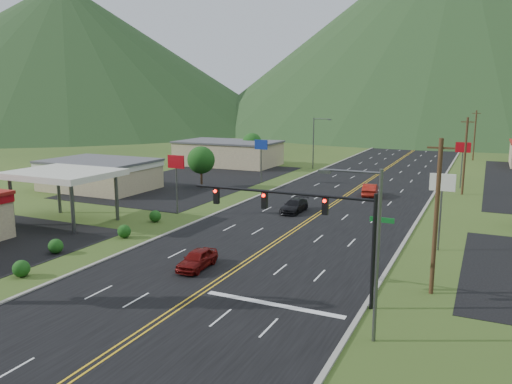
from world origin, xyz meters
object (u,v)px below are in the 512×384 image
at_px(streetlight_east, 372,244).
at_px(car_red_near, 197,260).
at_px(gas_canopy, 63,175).
at_px(car_red_far, 370,190).
at_px(streetlight_west, 315,140).
at_px(car_dark_mid, 294,206).
at_px(traffic_signal, 309,215).

relative_size(streetlight_east, car_red_near, 2.16).
relative_size(streetlight_east, gas_canopy, 0.90).
distance_m(gas_canopy, car_red_far, 36.67).
height_order(streetlight_east, streetlight_west, same).
height_order(streetlight_west, car_red_near, streetlight_west).
xyz_separation_m(car_dark_mid, car_red_far, (5.55, 12.70, 0.10)).
xyz_separation_m(streetlight_east, streetlight_west, (-22.86, 60.00, 0.00)).
height_order(car_red_near, car_red_far, car_red_far).
bearing_deg(traffic_signal, car_red_near, 169.78).
height_order(traffic_signal, car_red_far, traffic_signal).
bearing_deg(streetlight_east, car_red_far, 102.17).
bearing_deg(car_dark_mid, streetlight_west, 105.43).
bearing_deg(car_red_near, car_dark_mid, 87.70).
bearing_deg(gas_canopy, streetlight_east, -19.88).
distance_m(traffic_signal, car_dark_mid, 24.27).
bearing_deg(gas_canopy, car_red_far, 47.03).
bearing_deg(gas_canopy, traffic_signal, -15.70).
distance_m(traffic_signal, car_red_near, 10.36).
height_order(traffic_signal, car_dark_mid, traffic_signal).
bearing_deg(streetlight_east, car_red_near, 157.80).
bearing_deg(car_dark_mid, car_red_near, -89.14).
xyz_separation_m(traffic_signal, streetlight_east, (4.70, -4.00, -0.15)).
bearing_deg(car_red_far, gas_canopy, 39.30).
relative_size(streetlight_west, gas_canopy, 0.90).
bearing_deg(streetlight_west, traffic_signal, -72.03).
distance_m(traffic_signal, car_red_far, 35.16).
xyz_separation_m(gas_canopy, car_red_near, (19.36, -6.36, -4.16)).
bearing_deg(car_red_near, traffic_signal, -12.71).
bearing_deg(traffic_signal, car_dark_mid, 112.70).
distance_m(car_dark_mid, car_red_far, 13.86).
height_order(gas_canopy, car_red_far, gas_canopy).
xyz_separation_m(streetlight_east, car_red_near, (-13.82, 5.64, -4.47)).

